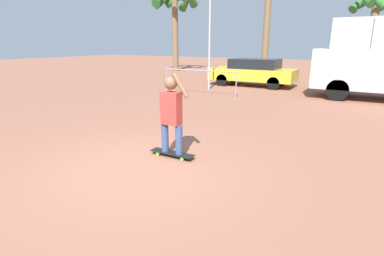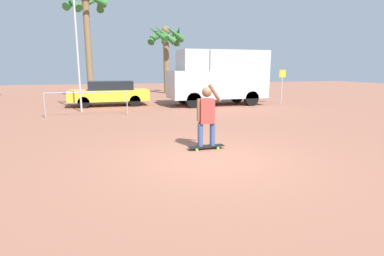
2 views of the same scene
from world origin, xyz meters
name	(u,v)px [view 1 (image 1 of 2)]	position (x,y,z in m)	size (l,w,h in m)	color
ground_plane	(138,168)	(0.00, 0.00, 0.00)	(80.00, 80.00, 0.00)	#935B47
skateboard	(172,153)	(0.21, 0.79, 0.07)	(0.93, 0.22, 0.09)	black
person_skateboarder	(171,111)	(0.21, 0.79, 0.94)	(0.65, 0.25, 1.58)	#384C7A
parked_car_yellow	(253,72)	(-1.82, 11.51, 0.74)	(4.38, 1.84, 1.41)	black
palm_tree_near_van	(377,4)	(3.30, 19.74, 4.55)	(3.35, 3.36, 5.78)	brown
palm_tree_far_left	(175,1)	(-10.27, 17.03, 5.28)	(3.62, 3.79, 6.49)	brown
flagpole	(212,3)	(-3.16, 9.22, 3.91)	(1.14, 0.12, 6.77)	#B7B7BC
plaza_railing_segment	(199,74)	(-2.90, 7.60, 0.88)	(3.47, 0.05, 1.08)	#99999E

